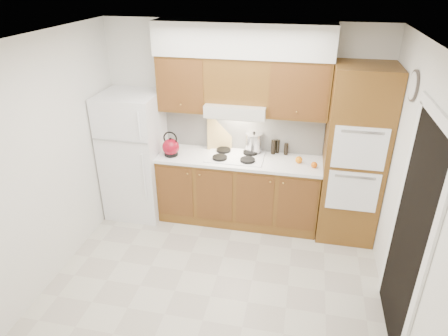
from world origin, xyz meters
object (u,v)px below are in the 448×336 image
Objects in this scene: oven_cabinet at (354,156)px; stock_pot at (254,142)px; fridge at (135,155)px; kettle at (171,147)px.

stock_pot is (-1.25, 0.23, -0.02)m from oven_cabinet.
kettle is (0.55, -0.06, 0.20)m from fridge.
kettle is 1.09m from stock_pot.
kettle is at bearing -162.74° from stock_pot.
oven_cabinet is 1.28m from stock_pot.
stock_pot is at bearing 9.31° from fridge.
oven_cabinet reaches higher than stock_pot.
kettle is at bearing -6.44° from fridge.
stock_pot reaches higher than kettle.
kettle is at bearing -177.57° from oven_cabinet.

